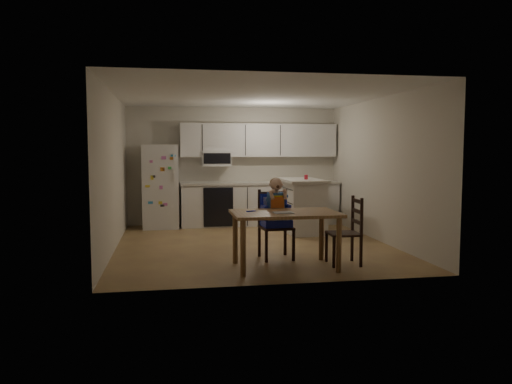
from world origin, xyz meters
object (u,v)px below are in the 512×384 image
Objects in this scene: red_cup at (306,177)px; chair_side at (350,226)px; dining_table at (285,220)px; kitchen_island at (302,205)px; refrigerator at (161,186)px; chair_booster at (275,210)px.

red_cup is 2.78m from chair_side.
red_cup is 0.06× the size of dining_table.
kitchen_island is 0.57m from red_cup.
red_cup is 2.99m from dining_table.
dining_table is (1.71, -3.84, -0.19)m from refrigerator.
dining_table is (-1.07, -2.77, -0.41)m from red_cup.
chair_booster is at bearing -118.63° from chair_side.
red_cup is at bearing -21.14° from refrigerator.
refrigerator reaches higher than chair_booster.
refrigerator is 19.32× the size of red_cup.
chair_booster is (1.71, -3.22, -0.13)m from refrigerator.
chair_booster reaches higher than dining_table.
chair_side is (-0.12, -2.72, -0.54)m from red_cup.
chair_booster reaches higher than red_cup.
dining_table is at bearing -93.75° from chair_booster.
refrigerator is at bearing 158.86° from red_cup.
refrigerator reaches higher than chair_side.
red_cup is 0.09× the size of chair_side.
refrigerator is at bearing 160.42° from kitchen_island.
kitchen_island is 3.05m from dining_table.
refrigerator is 1.19× the size of dining_table.
dining_table is (-1.01, -2.87, 0.14)m from kitchen_island.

